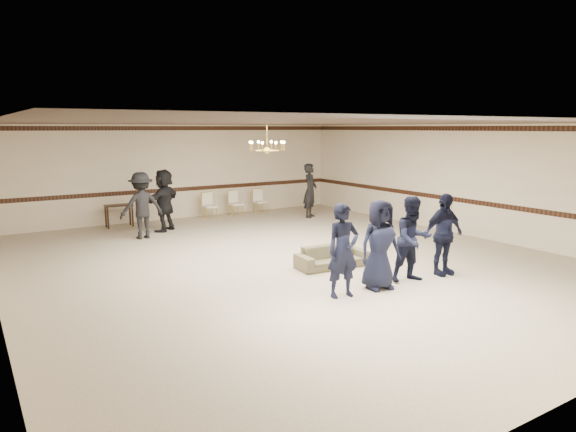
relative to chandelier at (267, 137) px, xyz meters
name	(u,v)px	position (x,y,z in m)	size (l,w,h in m)	color
room	(289,194)	(0.00, -1.00, -1.28)	(12.01, 14.01, 3.21)	beige
chair_rail	(180,189)	(0.00, 5.99, -1.88)	(12.00, 0.02, 0.14)	#3B1D11
crown_molding	(178,128)	(0.00, 5.99, 0.21)	(12.00, 0.02, 0.14)	#3B1D11
chandelier	(267,137)	(0.00, 0.00, 0.00)	(0.94, 0.94, 0.89)	gold
boy_a	(343,251)	(-0.54, -3.67, -2.00)	(0.64, 0.42, 1.75)	black
boy_b	(380,245)	(0.36, -3.67, -2.00)	(0.85, 0.56, 1.75)	black
boy_c	(413,239)	(1.26, -3.67, -2.00)	(0.85, 0.66, 1.75)	black
boy_d	(443,234)	(2.16, -3.67, -2.00)	(1.03, 0.43, 1.75)	black
settee	(332,257)	(0.55, -1.94, -2.63)	(1.66, 0.65, 0.48)	#676445
adult_left	(142,206)	(-2.12, 3.40, -1.94)	(1.21, 0.70, 1.88)	black
adult_mid	(164,200)	(-1.22, 4.10, -1.94)	(1.74, 0.55, 1.88)	black
adult_right	(310,191)	(3.88, 3.70, -1.94)	(0.69, 0.45, 1.88)	black
banquet_chair_left	(210,206)	(0.77, 5.26, -2.42)	(0.44, 0.44, 0.90)	#F4ECCD
banquet_chair_mid	(236,204)	(1.77, 5.26, -2.42)	(0.44, 0.44, 0.90)	#F4ECCD
banquet_chair_right	(260,202)	(2.77, 5.26, -2.42)	(0.44, 0.44, 0.90)	#F4ECCD
console_table	(119,216)	(-2.23, 5.46, -2.52)	(0.85, 0.36, 0.72)	black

